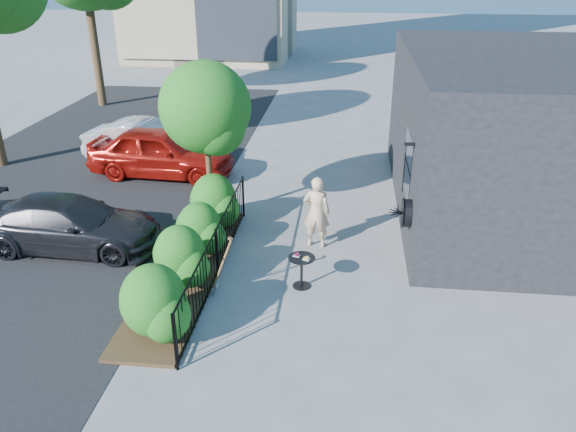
# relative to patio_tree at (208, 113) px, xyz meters

# --- Properties ---
(ground) EXTENTS (120.00, 120.00, 0.00)m
(ground) POSITION_rel_patio_tree_xyz_m (2.24, -2.76, -2.76)
(ground) COLOR gray
(ground) RESTS_ON ground
(shop_building) EXTENTS (6.22, 9.00, 4.00)m
(shop_building) POSITION_rel_patio_tree_xyz_m (7.73, 1.74, -0.76)
(shop_building) COLOR black
(shop_building) RESTS_ON ground
(fence) EXTENTS (0.05, 6.05, 1.10)m
(fence) POSITION_rel_patio_tree_xyz_m (0.74, -2.76, -2.20)
(fence) COLOR black
(fence) RESTS_ON ground
(planting_bed) EXTENTS (1.30, 6.00, 0.08)m
(planting_bed) POSITION_rel_patio_tree_xyz_m (0.04, -2.76, -2.72)
(planting_bed) COLOR #382616
(planting_bed) RESTS_ON ground
(shrubs) EXTENTS (1.10, 5.60, 1.24)m
(shrubs) POSITION_rel_patio_tree_xyz_m (0.14, -2.66, -2.06)
(shrubs) COLOR #145B16
(shrubs) RESTS_ON ground
(patio_tree) EXTENTS (2.20, 2.20, 3.94)m
(patio_tree) POSITION_rel_patio_tree_xyz_m (0.00, 0.00, 0.00)
(patio_tree) COLOR #3F2B19
(patio_tree) RESTS_ON ground
(street) EXTENTS (9.00, 30.00, 0.01)m
(street) POSITION_rel_patio_tree_xyz_m (-4.76, 0.24, -2.76)
(street) COLOR black
(street) RESTS_ON ground
(cafe_table) EXTENTS (0.54, 0.54, 0.73)m
(cafe_table) POSITION_rel_patio_tree_xyz_m (2.53, -2.99, -2.29)
(cafe_table) COLOR black
(cafe_table) RESTS_ON ground
(woman) EXTENTS (0.65, 0.44, 1.71)m
(woman) POSITION_rel_patio_tree_xyz_m (2.70, -1.17, -1.91)
(woman) COLOR #DAB38D
(woman) RESTS_ON ground
(shovel) EXTENTS (0.47, 0.17, 1.33)m
(shovel) POSITION_rel_patio_tree_xyz_m (0.98, -3.48, -2.18)
(shovel) COLOR brown
(shovel) RESTS_ON ground
(car_red) EXTENTS (4.48, 2.04, 1.49)m
(car_red) POSITION_rel_patio_tree_xyz_m (-2.28, 2.93, -2.02)
(car_red) COLOR #A1130D
(car_red) RESTS_ON ground
(car_silver) EXTENTS (4.21, 1.90, 1.34)m
(car_silver) POSITION_rel_patio_tree_xyz_m (-3.12, 4.10, -2.09)
(car_silver) COLOR #B4B5BA
(car_silver) RESTS_ON ground
(car_darkgrey) EXTENTS (4.19, 1.73, 1.21)m
(car_darkgrey) POSITION_rel_patio_tree_xyz_m (-2.89, -1.89, -2.16)
(car_darkgrey) COLOR black
(car_darkgrey) RESTS_ON ground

